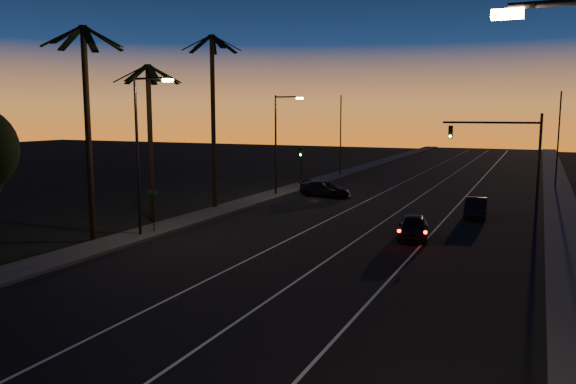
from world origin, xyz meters
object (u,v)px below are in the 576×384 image
at_px(signal_mast, 506,143).
at_px(right_car, 476,208).
at_px(cross_car, 325,189).
at_px(lead_car, 413,227).

height_order(signal_mast, right_car, signal_mast).
xyz_separation_m(right_car, cross_car, (-12.63, 4.69, -0.01)).
height_order(signal_mast, lead_car, signal_mast).
height_order(lead_car, cross_car, lead_car).
height_order(signal_mast, cross_car, signal_mast).
height_order(right_car, cross_car, right_car).
bearing_deg(lead_car, right_car, 73.45).
xyz_separation_m(signal_mast, cross_car, (-14.00, -1.04, -4.12)).
xyz_separation_m(signal_mast, lead_car, (-3.86, -14.12, -4.10)).
bearing_deg(signal_mast, right_car, -103.45).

